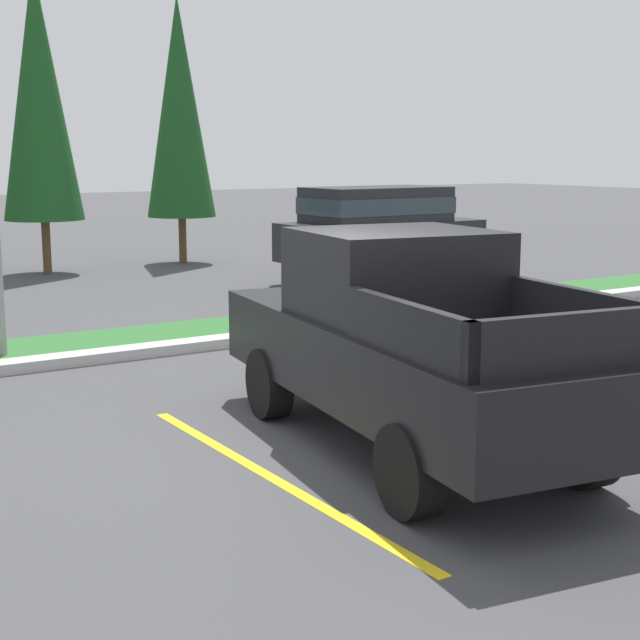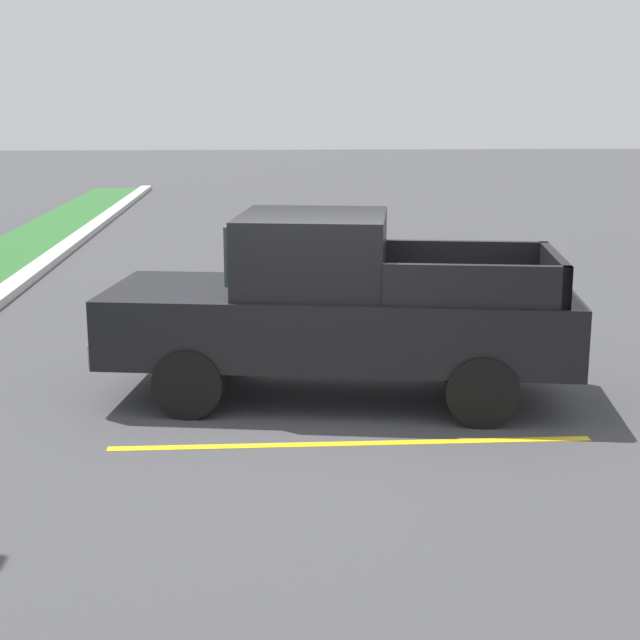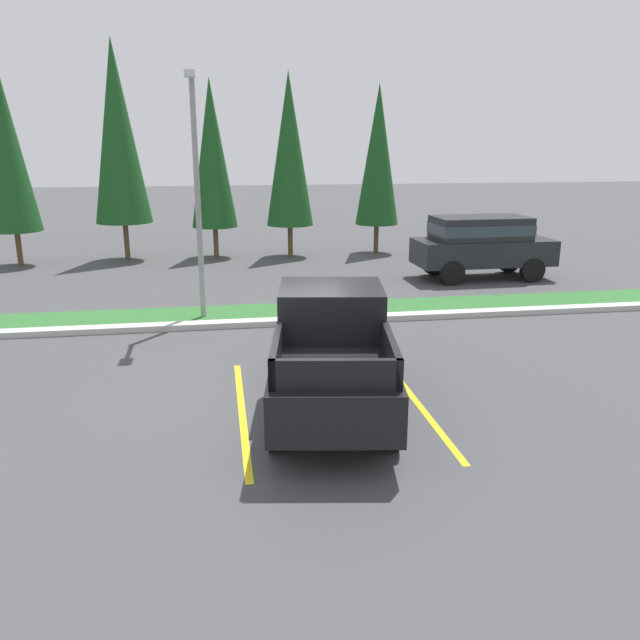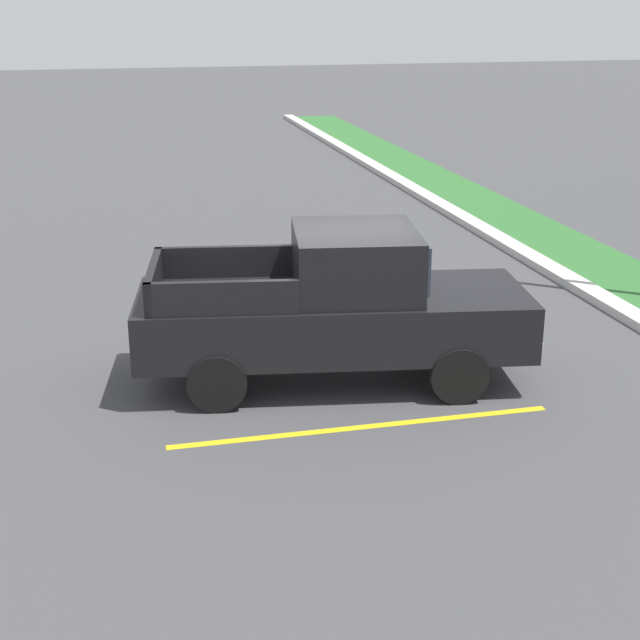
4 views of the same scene
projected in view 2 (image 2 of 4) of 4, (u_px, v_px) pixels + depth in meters
The scene contains 4 objects.
ground_plane at pixel (313, 422), 9.95m from camera, with size 120.00×120.00×0.00m, color #424244.
parking_line_near at pixel (352, 443), 9.31m from camera, with size 0.12×4.80×0.01m, color yellow.
parking_line_far at pixel (329, 360), 12.33m from camera, with size 0.12×4.80×0.01m, color yellow.
pickup_truck_main at pixel (335, 308), 10.59m from camera, with size 2.67×5.45×2.10m.
Camera 2 is at (-9.43, 0.52, 3.29)m, focal length 52.82 mm.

